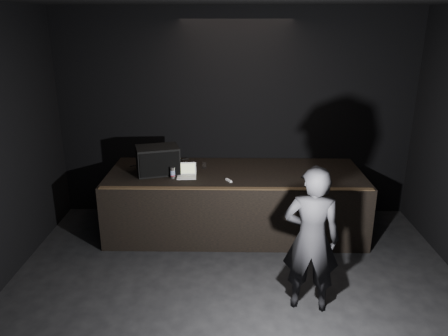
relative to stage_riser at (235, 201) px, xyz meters
The scene contains 10 objects.
room_walls 3.13m from the stage_riser, 90.00° to the right, with size 6.10×7.10×3.52m.
stage_riser is the anchor object (origin of this frame).
riser_lip 0.87m from the stage_riser, 90.00° to the right, with size 3.92×0.10×0.01m, color brown.
stage_monitor 1.40m from the stage_riser, behind, with size 0.74×0.63×0.43m.
cable 1.44m from the stage_riser, 160.19° to the left, with size 0.02×0.02×1.01m, color black.
laptop 0.95m from the stage_riser, 164.96° to the right, with size 0.30×0.27×0.20m.
beer_can 1.16m from the stage_riser, 163.01° to the right, with size 0.07×0.07×0.17m.
plastic_cup 0.77m from the stage_riser, 158.18° to the left, with size 0.07×0.07×0.09m, color white.
wii_remote 0.66m from the stage_riser, 104.34° to the right, with size 0.03×0.14×0.03m, color white.
person 2.22m from the stage_riser, 66.96° to the right, with size 0.65×0.43×1.79m, color black.
Camera 1 is at (-0.07, -3.77, 3.28)m, focal length 35.00 mm.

